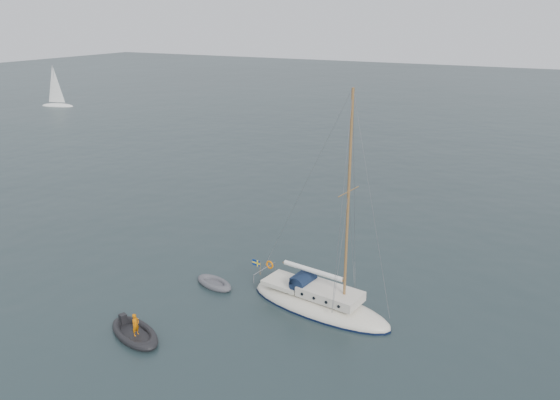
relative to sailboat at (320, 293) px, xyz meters
The scene contains 5 objects.
ground 1.78m from the sailboat, 147.05° to the left, with size 300.00×300.00×0.00m, color black.
sailboat is the anchor object (origin of this frame).
dinghy 6.46m from the sailboat, behind, with size 2.57×1.16×0.37m.
rib 9.56m from the sailboat, 136.44° to the right, with size 3.55×1.61×1.33m.
distant_yacht_a 77.57m from the sailboat, 148.23° to the left, with size 5.73×3.05×7.59m.
Camera 1 is at (11.19, -24.46, 14.86)m, focal length 35.00 mm.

